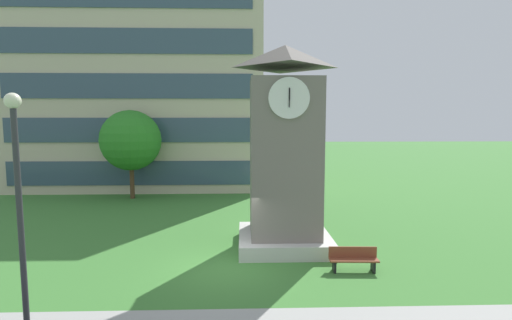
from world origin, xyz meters
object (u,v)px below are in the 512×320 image
Objects in this scene: park_bench at (353,259)px; tree_by_building at (131,140)px; clock_tower at (285,160)px; street_lamp at (19,197)px.

tree_by_building is (-11.96, 13.80, 3.66)m from park_bench.
tree_by_building is (-9.67, 10.89, 0.26)m from clock_tower.
tree_by_building is at bearing 130.93° from park_bench.
street_lamp is at bearing -152.32° from park_bench.
clock_tower is 14.57m from tree_by_building.
clock_tower is at bearing -48.40° from tree_by_building.
park_bench is 0.29× the size of tree_by_building.
park_bench is at bearing -49.07° from tree_by_building.
street_lamp is (-9.31, -4.88, 3.39)m from park_bench.
street_lamp reaches higher than park_bench.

